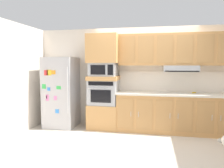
% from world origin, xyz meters
% --- Properties ---
extents(ground_plane, '(9.60, 9.60, 0.00)m').
position_xyz_m(ground_plane, '(0.00, 0.00, 0.00)').
color(ground_plane, beige).
extents(back_kitchen_wall, '(6.20, 0.12, 2.50)m').
position_xyz_m(back_kitchen_wall, '(0.00, 1.11, 1.25)').
color(back_kitchen_wall, silver).
rests_on(back_kitchen_wall, ground).
extents(side_panel_left, '(0.12, 7.10, 2.50)m').
position_xyz_m(side_panel_left, '(-2.80, 0.00, 1.25)').
color(side_panel_left, silver).
rests_on(side_panel_left, ground).
extents(refrigerator, '(0.76, 0.73, 1.76)m').
position_xyz_m(refrigerator, '(-2.08, 0.68, 0.88)').
color(refrigerator, '#ADADB2').
rests_on(refrigerator, ground).
extents(oven_base_cabinet, '(0.74, 0.62, 0.60)m').
position_xyz_m(oven_base_cabinet, '(-0.99, 0.75, 0.30)').
color(oven_base_cabinet, tan).
rests_on(oven_base_cabinet, ground).
extents(built_in_oven, '(0.70, 0.62, 0.60)m').
position_xyz_m(built_in_oven, '(-0.99, 0.75, 0.90)').
color(built_in_oven, '#A8AAAF').
rests_on(built_in_oven, oven_base_cabinet).
extents(appliance_mid_shelf, '(0.74, 0.62, 0.10)m').
position_xyz_m(appliance_mid_shelf, '(-0.99, 0.75, 1.25)').
color(appliance_mid_shelf, tan).
rests_on(appliance_mid_shelf, built_in_oven).
extents(microwave, '(0.64, 0.54, 0.32)m').
position_xyz_m(microwave, '(-0.99, 0.75, 1.46)').
color(microwave, '#A8AAAF').
rests_on(microwave, appliance_mid_shelf).
extents(appliance_upper_cabinet, '(0.74, 0.62, 0.68)m').
position_xyz_m(appliance_upper_cabinet, '(-0.99, 0.75, 1.96)').
color(appliance_upper_cabinet, tan).
rests_on(appliance_upper_cabinet, microwave).
extents(lower_cabinet_run, '(3.02, 0.63, 0.88)m').
position_xyz_m(lower_cabinet_run, '(0.89, 0.75, 0.44)').
color(lower_cabinet_run, tan).
rests_on(lower_cabinet_run, ground).
extents(countertop_slab, '(3.06, 0.64, 0.04)m').
position_xyz_m(countertop_slab, '(0.89, 0.75, 0.90)').
color(countertop_slab, silver).
rests_on(countertop_slab, lower_cabinet_run).
extents(backsplash_panel, '(3.06, 0.02, 0.50)m').
position_xyz_m(backsplash_panel, '(0.89, 1.04, 1.17)').
color(backsplash_panel, white).
rests_on(backsplash_panel, countertop_slab).
extents(upper_cabinet_with_hood, '(3.02, 0.48, 0.88)m').
position_xyz_m(upper_cabinet_with_hood, '(0.89, 0.87, 1.90)').
color(upper_cabinet_with_hood, tan).
rests_on(upper_cabinet_with_hood, backsplash_panel).
extents(screwdriver, '(0.16, 0.17, 0.03)m').
position_xyz_m(screwdriver, '(1.15, 0.83, 0.93)').
color(screwdriver, yellow).
rests_on(screwdriver, countertop_slab).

